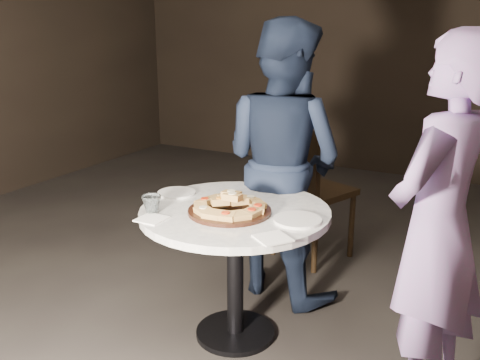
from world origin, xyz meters
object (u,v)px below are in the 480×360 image
object	(u,v)px
focaccia_pile	(230,204)
water_glass	(152,204)
serving_board	(230,211)
chair_far	(304,183)
diner_teal	(438,228)
table	(235,234)
diner_navy	(283,161)

from	to	relation	value
focaccia_pile	water_glass	bearing A→B (deg)	-151.23
serving_board	water_glass	size ratio (longest dim) A/B	4.28
chair_far	diner_teal	world-z (taller)	diner_teal
table	diner_navy	xyz separation A→B (m)	(-0.01, 0.58, 0.23)
diner_navy	serving_board	bearing A→B (deg)	106.43
water_glass	serving_board	bearing A→B (deg)	28.52
focaccia_pile	chair_far	world-z (taller)	chair_far
focaccia_pile	chair_far	bearing A→B (deg)	92.67
water_glass	diner_teal	size ratio (longest dim) A/B	0.06
diner_navy	diner_teal	distance (m)	1.09
serving_board	focaccia_pile	size ratio (longest dim) A/B	1.12
water_glass	chair_far	size ratio (longest dim) A/B	0.10
diner_teal	table	bearing A→B (deg)	-72.05
chair_far	table	bearing A→B (deg)	113.06
serving_board	water_glass	bearing A→B (deg)	-151.48
table	diner_navy	size ratio (longest dim) A/B	0.65
water_glass	diner_teal	xyz separation A→B (m)	(1.23, 0.22, 0.04)
serving_board	water_glass	world-z (taller)	water_glass
water_glass	chair_far	bearing A→B (deg)	77.81
focaccia_pile	water_glass	size ratio (longest dim) A/B	3.81
focaccia_pile	diner_teal	bearing A→B (deg)	3.09
serving_board	water_glass	xyz separation A→B (m)	(-0.32, -0.17, 0.03)
table	water_glass	xyz separation A→B (m)	(-0.31, -0.23, 0.17)
table	chair_far	world-z (taller)	chair_far
chair_far	diner_navy	bearing A→B (deg)	114.95
chair_far	serving_board	bearing A→B (deg)	113.14
table	water_glass	distance (m)	0.42
focaccia_pile	diner_teal	size ratio (longest dim) A/B	0.23
water_glass	table	bearing A→B (deg)	36.53
table	focaccia_pile	size ratio (longest dim) A/B	2.96
diner_teal	water_glass	bearing A→B (deg)	-61.20
table	diner_teal	world-z (taller)	diner_teal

